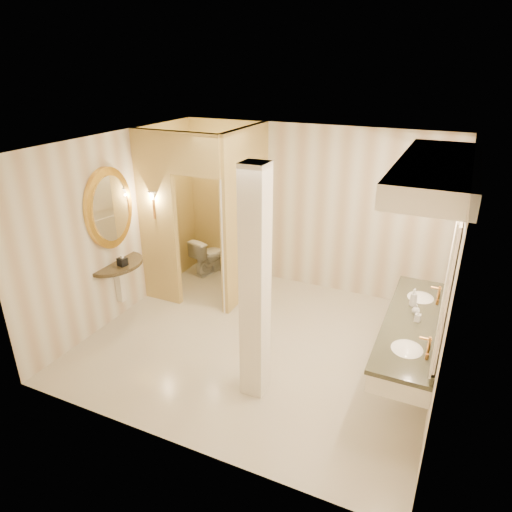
# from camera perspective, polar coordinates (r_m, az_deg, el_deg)

# --- Properties ---
(floor) EXTENTS (4.50, 4.50, 0.00)m
(floor) POSITION_cam_1_polar(r_m,az_deg,el_deg) (6.42, 0.43, -10.74)
(floor) COLOR beige
(floor) RESTS_ON ground
(ceiling) EXTENTS (4.50, 4.50, 0.00)m
(ceiling) POSITION_cam_1_polar(r_m,az_deg,el_deg) (5.39, 0.51, 13.77)
(ceiling) COLOR white
(ceiling) RESTS_ON wall_back
(wall_back) EXTENTS (4.50, 0.02, 2.70)m
(wall_back) POSITION_cam_1_polar(r_m,az_deg,el_deg) (7.53, 6.75, 5.83)
(wall_back) COLOR silver
(wall_back) RESTS_ON floor
(wall_front) EXTENTS (4.50, 0.02, 2.70)m
(wall_front) POSITION_cam_1_polar(r_m,az_deg,el_deg) (4.23, -10.86, -9.23)
(wall_front) COLOR silver
(wall_front) RESTS_ON floor
(wall_left) EXTENTS (0.02, 4.00, 2.70)m
(wall_left) POSITION_cam_1_polar(r_m,az_deg,el_deg) (6.94, -16.78, 3.43)
(wall_left) COLOR silver
(wall_left) RESTS_ON floor
(wall_right) EXTENTS (0.02, 4.00, 2.70)m
(wall_right) POSITION_cam_1_polar(r_m,az_deg,el_deg) (5.34, 23.09, -3.53)
(wall_right) COLOR silver
(wall_right) RESTS_ON floor
(toilet_closet) EXTENTS (1.50, 1.55, 2.70)m
(toilet_closet) POSITION_cam_1_polar(r_m,az_deg,el_deg) (7.04, -4.59, 4.98)
(toilet_closet) COLOR tan
(toilet_closet) RESTS_ON floor
(wall_sconce) EXTENTS (0.14, 0.14, 0.42)m
(wall_sconce) POSITION_cam_1_polar(r_m,az_deg,el_deg) (6.94, -12.79, 7.19)
(wall_sconce) COLOR #BC7C3C
(wall_sconce) RESTS_ON toilet_closet
(vanity) EXTENTS (0.75, 2.43, 2.09)m
(vanity) POSITION_cam_1_polar(r_m,az_deg,el_deg) (5.19, 20.59, -0.52)
(vanity) COLOR white
(vanity) RESTS_ON floor
(console_shelf) EXTENTS (0.89, 0.89, 1.89)m
(console_shelf) POSITION_cam_1_polar(r_m,az_deg,el_deg) (6.79, -17.54, 2.77)
(console_shelf) COLOR black
(console_shelf) RESTS_ON floor
(pillar) EXTENTS (0.27, 0.27, 2.70)m
(pillar) POSITION_cam_1_polar(r_m,az_deg,el_deg) (4.89, -0.12, -3.98)
(pillar) COLOR white
(pillar) RESTS_ON floor
(tissue_box) EXTENTS (0.14, 0.14, 0.12)m
(tissue_box) POSITION_cam_1_polar(r_m,az_deg,el_deg) (6.80, -16.35, -0.69)
(tissue_box) COLOR black
(tissue_box) RESTS_ON console_shelf
(toilet) EXTENTS (0.53, 0.73, 0.66)m
(toilet) POSITION_cam_1_polar(r_m,az_deg,el_deg) (8.31, -6.00, 0.11)
(toilet) COLOR white
(toilet) RESTS_ON floor
(soap_bottle_a) EXTENTS (0.07, 0.07, 0.14)m
(soap_bottle_a) POSITION_cam_1_polar(r_m,az_deg,el_deg) (5.49, 19.59, -7.08)
(soap_bottle_a) COLOR beige
(soap_bottle_a) RESTS_ON vanity
(soap_bottle_b) EXTENTS (0.11, 0.11, 0.11)m
(soap_bottle_b) POSITION_cam_1_polar(r_m,az_deg,el_deg) (5.65, 19.38, -6.26)
(soap_bottle_b) COLOR silver
(soap_bottle_b) RESTS_ON vanity
(soap_bottle_c) EXTENTS (0.11, 0.11, 0.22)m
(soap_bottle_c) POSITION_cam_1_polar(r_m,az_deg,el_deg) (5.78, 19.11, -4.91)
(soap_bottle_c) COLOR #C6B28C
(soap_bottle_c) RESTS_ON vanity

